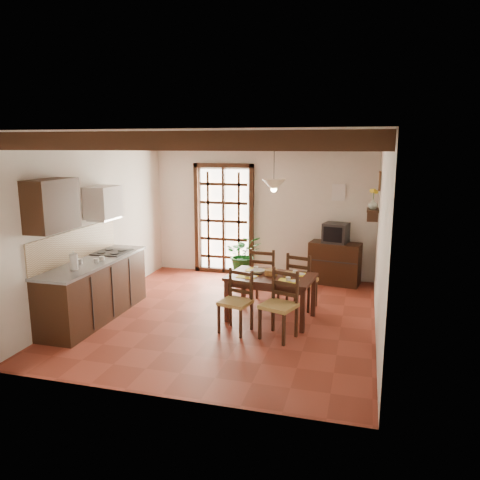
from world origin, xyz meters
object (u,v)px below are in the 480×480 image
(chair_far_right, at_px, (301,291))
(sideboard, at_px, (335,263))
(chair_near_left, at_px, (236,313))
(chair_near_right, at_px, (279,317))
(pendant_lamp, at_px, (274,184))
(chair_far_left, at_px, (265,286))
(dining_table, at_px, (271,281))
(potted_plant, at_px, (244,254))
(crt_tv, at_px, (336,233))
(kitchen_counter, at_px, (95,288))

(chair_far_right, height_order, sideboard, chair_far_right)
(chair_near_left, height_order, chair_near_right, chair_near_right)
(chair_near_right, bearing_deg, pendant_lamp, 127.29)
(chair_near_right, xyz_separation_m, chair_far_left, (-0.50, 1.37, 0.01))
(dining_table, height_order, potted_plant, potted_plant)
(crt_tv, xyz_separation_m, pendant_lamp, (-0.81, -2.05, 1.08))
(crt_tv, bearing_deg, kitchen_counter, -127.59)
(dining_table, relative_size, pendant_lamp, 1.61)
(dining_table, relative_size, sideboard, 1.43)
(chair_near_left, relative_size, crt_tv, 1.71)
(dining_table, height_order, chair_near_left, chair_near_left)
(chair_near_left, xyz_separation_m, crt_tv, (1.20, 2.77, 0.72))
(chair_far_left, relative_size, potted_plant, 0.49)
(chair_near_right, distance_m, chair_far_left, 1.46)
(chair_far_right, relative_size, potted_plant, 0.48)
(dining_table, bearing_deg, chair_far_right, 64.03)
(chair_far_left, bearing_deg, chair_near_right, 113.98)
(chair_near_right, bearing_deg, chair_far_right, 103.58)
(kitchen_counter, relative_size, sideboard, 2.35)
(chair_far_right, bearing_deg, pendant_lamp, 66.80)
(chair_far_right, bearing_deg, kitchen_counter, 36.63)
(crt_tv, bearing_deg, chair_far_left, -112.65)
(chair_far_right, distance_m, crt_tv, 1.75)
(chair_near_right, distance_m, chair_far_right, 1.31)
(kitchen_counter, xyz_separation_m, sideboard, (3.45, 2.83, -0.07))
(kitchen_counter, height_order, chair_near_left, kitchen_counter)
(dining_table, xyz_separation_m, chair_near_right, (0.25, -0.69, -0.31))
(sideboard, height_order, crt_tv, crt_tv)
(chair_far_left, distance_m, crt_tv, 1.94)
(chair_far_right, bearing_deg, chair_far_left, 7.56)
(chair_near_right, relative_size, potted_plant, 0.48)
(kitchen_counter, relative_size, chair_near_left, 2.52)
(chair_near_left, relative_size, chair_far_right, 0.95)
(chair_near_left, distance_m, sideboard, 3.03)
(chair_near_right, xyz_separation_m, potted_plant, (-1.15, 2.48, 0.27))
(chair_near_left, xyz_separation_m, chair_near_right, (0.64, -0.07, 0.02))
(dining_table, relative_size, potted_plant, 0.69)
(kitchen_counter, height_order, chair_far_left, kitchen_counter)
(chair_near_left, distance_m, chair_near_right, 0.64)
(potted_plant, relative_size, pendant_lamp, 2.34)
(dining_table, bearing_deg, pendant_lamp, 96.19)
(dining_table, height_order, chair_far_right, chair_far_right)
(kitchen_counter, bearing_deg, chair_near_right, -0.42)
(chair_near_right, xyz_separation_m, chair_far_right, (0.14, 1.30, -0.00))
(chair_far_right, height_order, pendant_lamp, pendant_lamp)
(kitchen_counter, bearing_deg, chair_far_left, 29.42)
(chair_near_right, bearing_deg, sideboard, 98.36)
(chair_near_left, height_order, sideboard, chair_near_left)
(chair_near_right, xyz_separation_m, crt_tv, (0.56, 2.84, 0.70))
(chair_near_left, distance_m, pendant_lamp, 1.97)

